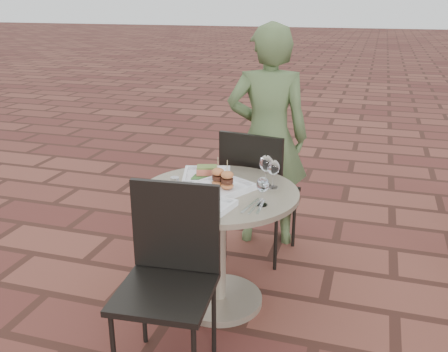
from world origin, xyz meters
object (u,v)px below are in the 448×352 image
(cafe_table, at_px, (219,230))
(plate_sliders, at_px, (223,184))
(diner, at_px, (268,138))
(plate_tuna, at_px, (203,206))
(chair_far, at_px, (256,185))
(plate_salmon, at_px, (207,175))
(chair_near, at_px, (170,264))

(cafe_table, distance_m, plate_sliders, 0.28)
(diner, xyz_separation_m, plate_tuna, (-0.08, -1.19, -0.06))
(chair_far, xyz_separation_m, diner, (0.00, 0.31, 0.25))
(plate_sliders, height_order, plate_tuna, plate_sliders)
(plate_salmon, height_order, plate_tuna, plate_salmon)
(chair_near, relative_size, plate_sliders, 2.43)
(plate_tuna, bearing_deg, chair_near, -104.45)
(plate_tuna, bearing_deg, plate_salmon, 106.36)
(cafe_table, distance_m, plate_tuna, 0.38)
(cafe_table, relative_size, plate_salmon, 2.60)
(plate_sliders, bearing_deg, plate_salmon, 134.25)
(chair_near, bearing_deg, plate_salmon, 89.64)
(chair_near, bearing_deg, cafe_table, 77.62)
(cafe_table, bearing_deg, chair_near, -97.33)
(chair_far, height_order, chair_near, same)
(chair_far, xyz_separation_m, plate_tuna, (-0.07, -0.88, 0.20))
(chair_near, xyz_separation_m, diner, (0.15, 1.47, 0.25))
(chair_far, bearing_deg, plate_tuna, 94.55)
(plate_salmon, xyz_separation_m, plate_tuna, (0.13, -0.45, -0.01))
(cafe_table, bearing_deg, plate_tuna, -89.87)
(diner, bearing_deg, cafe_table, 73.09)
(diner, distance_m, plate_salmon, 0.77)
(cafe_table, xyz_separation_m, diner, (0.08, 0.92, 0.32))
(plate_salmon, bearing_deg, chair_far, 65.00)
(cafe_table, distance_m, diner, 0.97)
(cafe_table, relative_size, chair_far, 0.97)
(chair_far, relative_size, diner, 0.58)
(plate_tuna, bearing_deg, chair_far, 85.34)
(chair_far, distance_m, chair_near, 1.16)
(chair_near, bearing_deg, plate_sliders, 76.49)
(chair_far, bearing_deg, plate_sliders, 93.56)
(plate_salmon, relative_size, plate_tuna, 1.08)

